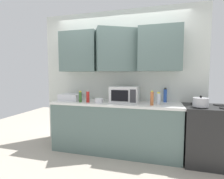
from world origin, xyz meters
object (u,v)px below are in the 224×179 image
object	(u,v)px
bottle_red_sauce	(88,97)
bottle_spice_jar	(152,98)
microwave	(125,95)
bottle_blue_cleaner	(165,95)
dish_rack	(71,97)
bottle_green_oil	(80,97)
kettle	(201,102)
bowl_ceramic_small	(99,100)
bottle_clear_tall	(158,98)
stove_range	(209,135)

from	to	relation	value
bottle_red_sauce	bottle_spice_jar	bearing A→B (deg)	0.51
microwave	bottle_red_sauce	xyz separation A→B (m)	(-0.62, -0.16, -0.04)
bottle_blue_cleaner	bottle_red_sauce	distance (m)	1.37
dish_rack	bottle_red_sauce	distance (m)	0.45
bottle_green_oil	bottle_blue_cleaner	bearing A→B (deg)	15.02
bottle_blue_cleaner	bottle_green_oil	world-z (taller)	bottle_blue_cleaner
kettle	dish_rack	bearing A→B (deg)	175.89
bottle_blue_cleaner	bottle_red_sauce	world-z (taller)	bottle_blue_cleaner
bottle_spice_jar	bottle_green_oil	bearing A→B (deg)	-179.06
bottle_red_sauce	bowl_ceramic_small	world-z (taller)	bottle_red_sauce
kettle	microwave	world-z (taller)	microwave
bottle_blue_cleaner	bottle_clear_tall	world-z (taller)	bottle_blue_cleaner
microwave	bowl_ceramic_small	bearing A→B (deg)	-162.09
bottle_red_sauce	bottle_spice_jar	distance (m)	1.10
bowl_ceramic_small	bottle_red_sauce	bearing A→B (deg)	-172.23
bowl_ceramic_small	stove_range	bearing A→B (deg)	3.65
bottle_red_sauce	kettle	bearing A→B (deg)	0.00
bottle_blue_cleaner	bottle_green_oil	bearing A→B (deg)	-164.98
bottle_spice_jar	bottle_clear_tall	distance (m)	0.16
stove_range	bottle_blue_cleaner	bearing A→B (deg)	160.06
stove_range	bottle_blue_cleaner	world-z (taller)	bottle_blue_cleaner
stove_range	bottle_red_sauce	xyz separation A→B (m)	(-1.97, -0.14, 0.55)
bottle_blue_cleaner	bottle_spice_jar	xyz separation A→B (m)	(-0.22, -0.37, -0.01)
stove_range	bottle_green_oil	size ratio (longest dim) A/B	4.53
dish_rack	bottle_clear_tall	bearing A→B (deg)	-1.05
bottle_blue_cleaner	bottle_green_oil	xyz separation A→B (m)	(-1.45, -0.39, -0.03)
bottle_spice_jar	microwave	bearing A→B (deg)	161.89
bottle_spice_jar	bowl_ceramic_small	size ratio (longest dim) A/B	1.64
dish_rack	stove_range	bearing A→B (deg)	-0.48
stove_range	microwave	distance (m)	1.47
microwave	bottle_clear_tall	world-z (taller)	microwave
kettle	stove_range	bearing A→B (deg)	39.47
bowl_ceramic_small	dish_rack	bearing A→B (deg)	167.81
microwave	bottle_spice_jar	size ratio (longest dim) A/B	2.05
dish_rack	bottle_spice_jar	xyz separation A→B (m)	(1.52, -0.15, 0.05)
kettle	bottle_spice_jar	distance (m)	0.71
stove_range	bottle_clear_tall	xyz separation A→B (m)	(-0.77, -0.01, 0.55)
stove_range	bottle_red_sauce	size ratio (longest dim) A/B	4.31
dish_rack	bottle_clear_tall	distance (m)	1.62
stove_range	kettle	bearing A→B (deg)	-140.53
dish_rack	bottle_green_oil	xyz separation A→B (m)	(0.28, -0.17, 0.04)
microwave	bottle_red_sauce	size ratio (longest dim) A/B	2.27
dish_rack	bottle_spice_jar	bearing A→B (deg)	-5.65
dish_rack	bottle_green_oil	distance (m)	0.33
microwave	bottle_spice_jar	bearing A→B (deg)	-18.11
bottle_clear_tall	bottle_green_oil	bearing A→B (deg)	-173.98
microwave	bottle_green_oil	size ratio (longest dim) A/B	2.39
stove_range	bottle_blue_cleaner	distance (m)	0.90
bottle_blue_cleaner	bottle_spice_jar	world-z (taller)	bottle_blue_cleaner
dish_rack	kettle	bearing A→B (deg)	-4.11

